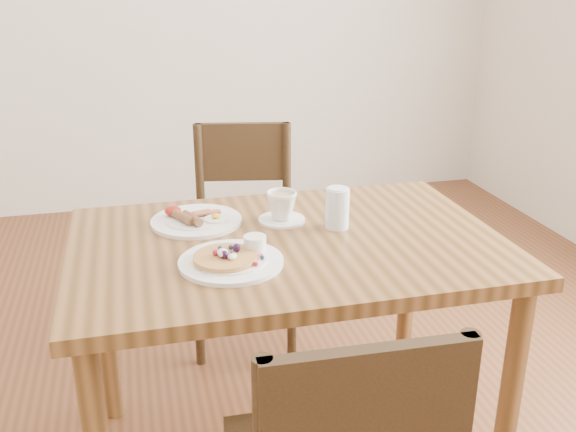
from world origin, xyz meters
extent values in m
cube|color=brown|center=(0.00, 0.00, 0.73)|extent=(1.20, 0.80, 0.04)
cylinder|color=brown|center=(0.54, -0.34, 0.35)|extent=(0.06, 0.06, 0.71)
cylinder|color=brown|center=(0.54, 0.34, 0.35)|extent=(0.06, 0.06, 0.71)
cylinder|color=brown|center=(-0.54, 0.34, 0.35)|extent=(0.06, 0.06, 0.71)
cube|color=#332212|center=(-0.05, -0.77, 0.76)|extent=(0.38, 0.04, 0.24)
cube|color=#332212|center=(0.00, 0.72, 0.45)|extent=(0.49, 0.49, 0.04)
cylinder|color=#332212|center=(-0.21, 0.58, 0.21)|extent=(0.04, 0.04, 0.43)
cylinder|color=#332212|center=(0.14, 0.51, 0.21)|extent=(0.04, 0.04, 0.43)
cylinder|color=#332212|center=(-0.14, 0.93, 0.21)|extent=(0.04, 0.04, 0.43)
cylinder|color=#332212|center=(0.21, 0.87, 0.21)|extent=(0.04, 0.04, 0.43)
cylinder|color=#332212|center=(0.21, 0.87, 0.67)|extent=(0.04, 0.04, 0.43)
cylinder|color=#332212|center=(-0.14, 0.93, 0.67)|extent=(0.04, 0.04, 0.43)
cube|color=#332212|center=(0.04, 0.91, 0.76)|extent=(0.38, 0.10, 0.24)
cylinder|color=white|center=(-0.18, -0.12, 0.76)|extent=(0.27, 0.27, 0.01)
cylinder|color=white|center=(-0.18, -0.12, 0.76)|extent=(0.19, 0.19, 0.01)
cylinder|color=#B22D59|center=(-0.13, -0.11, 0.77)|extent=(0.07, 0.07, 0.00)
cylinder|color=#C68C47|center=(-0.20, -0.13, 0.77)|extent=(0.16, 0.16, 0.01)
ellipsoid|color=white|center=(-0.20, -0.13, 0.79)|extent=(0.03, 0.03, 0.02)
ellipsoid|color=white|center=(-0.19, -0.16, 0.79)|extent=(0.02, 0.02, 0.01)
cylinder|color=white|center=(-0.11, -0.09, 0.79)|extent=(0.06, 0.06, 0.04)
cylinder|color=#591E07|center=(-0.11, -0.09, 0.80)|extent=(0.05, 0.05, 0.00)
sphere|color=black|center=(-0.17, -0.11, 0.79)|extent=(0.02, 0.02, 0.02)
sphere|color=#1E234C|center=(-0.17, -0.09, 0.78)|extent=(0.01, 0.01, 0.01)
sphere|color=#1E234C|center=(-0.20, -0.08, 0.78)|extent=(0.01, 0.01, 0.01)
sphere|color=#B21938|center=(-0.21, -0.11, 0.79)|extent=(0.02, 0.02, 0.02)
sphere|color=black|center=(-0.20, -0.14, 0.79)|extent=(0.02, 0.02, 0.02)
sphere|color=#1E234C|center=(-0.17, -0.14, 0.78)|extent=(0.01, 0.01, 0.01)
sphere|color=#1E234C|center=(-0.11, -0.17, 0.77)|extent=(0.01, 0.01, 0.01)
sphere|color=#B21938|center=(-0.10, -0.13, 0.77)|extent=(0.01, 0.01, 0.01)
sphere|color=black|center=(-0.11, -0.09, 0.78)|extent=(0.02, 0.02, 0.02)
cylinder|color=white|center=(-0.23, 0.19, 0.76)|extent=(0.27, 0.27, 0.01)
cylinder|color=white|center=(-0.23, 0.19, 0.76)|extent=(0.19, 0.19, 0.01)
cylinder|color=brown|center=(-0.27, 0.17, 0.78)|extent=(0.06, 0.10, 0.03)
cylinder|color=brown|center=(-0.25, 0.15, 0.78)|extent=(0.06, 0.10, 0.03)
cube|color=maroon|center=(-0.22, 0.22, 0.77)|extent=(0.08, 0.04, 0.01)
cube|color=maroon|center=(-0.20, 0.20, 0.77)|extent=(0.08, 0.03, 0.01)
cylinder|color=white|center=(-0.18, 0.16, 0.77)|extent=(0.07, 0.07, 0.00)
ellipsoid|color=yellow|center=(-0.18, 0.16, 0.78)|extent=(0.03, 0.03, 0.01)
ellipsoid|color=#A5190F|center=(-0.30, 0.23, 0.78)|extent=(0.05, 0.05, 0.03)
cylinder|color=white|center=(0.02, 0.14, 0.75)|extent=(0.14, 0.14, 0.01)
imported|color=white|center=(0.02, 0.14, 0.80)|extent=(0.12, 0.12, 0.08)
cylinder|color=tan|center=(0.02, 0.14, 0.83)|extent=(0.07, 0.07, 0.00)
cylinder|color=silver|center=(0.16, 0.05, 0.81)|extent=(0.07, 0.07, 0.12)
camera|label=1|loc=(-0.40, -1.60, 1.45)|focal=40.00mm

